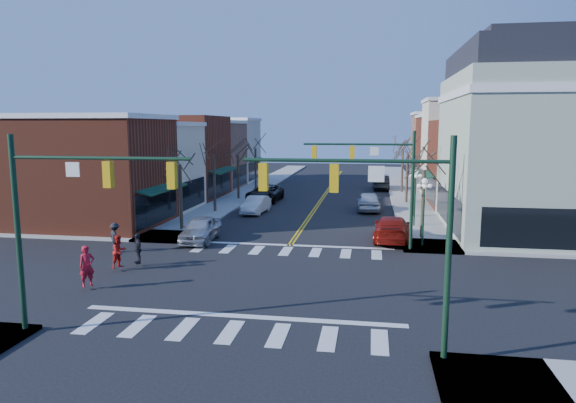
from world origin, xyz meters
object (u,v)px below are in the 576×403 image
at_px(car_left_far, 265,193).
at_px(car_right_near, 392,228).
at_px(victorian_corner, 541,138).
at_px(pedestrian_red_a, 87,266).
at_px(car_right_mid, 369,201).
at_px(pedestrian_dark_b, 115,236).
at_px(car_left_near, 201,229).
at_px(car_right_far, 381,183).
at_px(lamppost_corner, 424,200).
at_px(pedestrian_dark_a, 138,249).
at_px(car_left_mid, 256,205).
at_px(lamppost_midblock, 415,188).
at_px(pedestrian_red_b, 119,251).

xyz_separation_m(car_left_far, car_right_near, (11.83, -15.89, -0.03)).
bearing_deg(victorian_corner, pedestrian_red_a, -145.17).
bearing_deg(pedestrian_red_a, car_right_near, -6.45).
bearing_deg(car_right_mid, car_left_far, -23.32).
bearing_deg(pedestrian_dark_b, car_left_near, -100.69).
bearing_deg(car_right_far, lamppost_corner, 92.03).
relative_size(car_left_far, pedestrian_dark_a, 3.73).
relative_size(car_left_mid, car_left_far, 0.73).
height_order(car_left_far, car_right_far, car_right_far).
bearing_deg(car_left_near, car_right_near, 8.04).
distance_m(lamppost_midblock, pedestrian_dark_b, 21.19).
relative_size(car_right_near, car_right_far, 1.10).
distance_m(car_left_near, car_left_mid, 11.30).
bearing_deg(pedestrian_dark_a, pedestrian_red_b, -70.96).
xyz_separation_m(pedestrian_red_b, pedestrian_dark_b, (-2.13, 3.62, -0.05)).
height_order(victorian_corner, car_left_mid, victorian_corner).
bearing_deg(car_right_near, car_left_mid, -35.87).
bearing_deg(car_right_far, pedestrian_red_b, 67.34).
xyz_separation_m(car_right_far, pedestrian_red_a, (-13.95, -40.28, 0.26)).
xyz_separation_m(car_left_far, car_right_mid, (10.23, -3.97, 0.01)).
bearing_deg(car_left_mid, car_left_near, -91.07).
relative_size(lamppost_corner, pedestrian_dark_a, 2.65).
bearing_deg(car_left_near, car_left_mid, 82.25).
bearing_deg(pedestrian_red_a, pedestrian_dark_a, 34.71).
distance_m(lamppost_midblock, car_left_near, 15.93).
bearing_deg(car_left_near, victorian_corner, 14.22).
bearing_deg(victorian_corner, car_left_near, -163.85).
distance_m(lamppost_corner, car_left_near, 14.32).
distance_m(victorian_corner, car_left_mid, 22.61).
distance_m(car_left_far, car_right_mid, 10.97).
height_order(victorian_corner, lamppost_midblock, victorian_corner).
bearing_deg(car_left_mid, car_right_mid, 21.27).
height_order(lamppost_midblock, pedestrian_dark_a, lamppost_midblock).
bearing_deg(car_left_near, car_right_mid, 50.74).
bearing_deg(car_left_far, pedestrian_dark_b, -99.25).
bearing_deg(car_right_near, car_right_mid, -79.22).
xyz_separation_m(victorian_corner, car_left_near, (-22.45, -6.50, -5.85)).
bearing_deg(car_right_far, victorian_corner, 111.94).
height_order(pedestrian_red_b, pedestrian_dark_a, pedestrian_red_b).
bearing_deg(car_right_near, pedestrian_dark_a, 34.94).
height_order(victorian_corner, pedestrian_dark_b, victorian_corner).
height_order(car_right_near, pedestrian_dark_a, pedestrian_dark_a).
height_order(lamppost_corner, pedestrian_red_b, lamppost_corner).
distance_m(lamppost_midblock, pedestrian_red_a, 23.75).
height_order(car_left_mid, car_left_far, car_left_far).
bearing_deg(car_left_mid, car_right_near, -34.25).
xyz_separation_m(car_right_mid, pedestrian_dark_b, (-14.80, -17.75, 0.11)).
xyz_separation_m(lamppost_midblock, car_left_far, (-13.63, 11.06, -2.12)).
bearing_deg(pedestrian_dark_a, car_left_near, 127.79).
distance_m(victorian_corner, pedestrian_red_b, 28.56).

